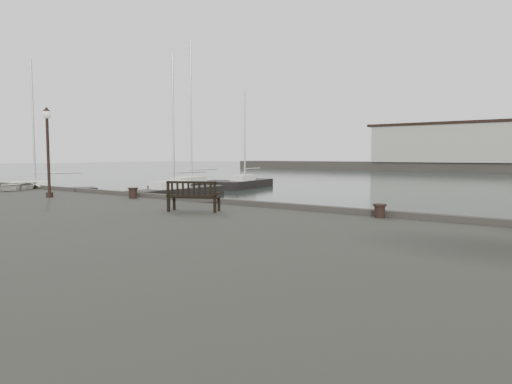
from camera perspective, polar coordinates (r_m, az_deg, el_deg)
ground at (r=17.01m, az=-1.31°, el=-6.83°), size 400.00×400.00×0.00m
pontoon at (r=38.20m, az=-16.04°, el=-0.31°), size 2.00×24.00×0.50m
breakwater at (r=106.22m, az=28.49°, el=4.49°), size 140.00×9.50×12.20m
bench at (r=14.85m, az=-7.81°, el=-1.25°), size 1.75×1.22×0.95m
bollard_left at (r=19.94m, az=-15.13°, el=-0.12°), size 0.54×0.54×0.45m
bollard_right at (r=13.69m, az=15.20°, el=-2.29°), size 0.43×0.43×0.40m
lamp_post at (r=21.63m, az=-24.60°, el=5.98°), size 0.39×0.39×3.88m
dinghy at (r=27.02m, az=-27.78°, el=0.79°), size 3.06×3.25×0.55m
yacht_a at (r=39.06m, az=-25.22°, el=-0.47°), size 4.96×8.24×11.20m
yacht_b at (r=44.08m, az=-7.61°, el=0.45°), size 4.55×11.49×14.67m
yacht_c at (r=37.03m, az=-9.69°, el=-0.35°), size 2.12×8.80×11.95m
yacht_d at (r=48.24m, az=-1.16°, el=0.82°), size 3.71×8.78×10.86m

